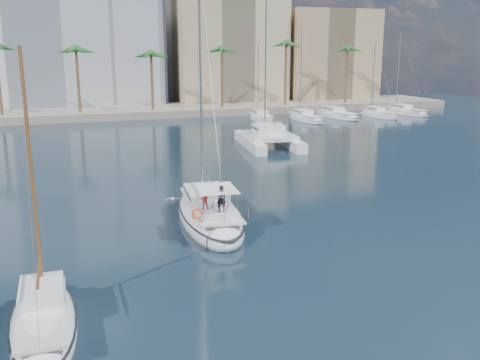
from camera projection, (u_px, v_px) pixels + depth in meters
name	position (u px, v px, depth m)	size (l,w,h in m)	color
ground	(240.00, 233.00, 32.10)	(160.00, 160.00, 0.00)	black
quay	(117.00, 112.00, 87.80)	(120.00, 14.00, 1.20)	gray
building_modern	(33.00, 29.00, 91.70)	(42.00, 16.00, 28.00)	white
building_beige	(227.00, 52.00, 100.89)	(20.00, 14.00, 20.00)	tan
building_tan_right	(326.00, 57.00, 105.76)	(18.00, 12.00, 18.00)	tan
palm_centre	(117.00, 52.00, 81.82)	(3.60, 3.60, 12.30)	brown
palm_right	(315.00, 51.00, 92.80)	(3.60, 3.60, 12.30)	brown
main_sloop	(209.00, 214.00, 33.94)	(4.80, 11.85, 17.13)	white
small_sloop	(43.00, 322.00, 20.81)	(2.62, 8.07, 11.55)	white
catamaran	(269.00, 137.00, 60.03)	(6.97, 11.79, 16.39)	white
seagull	(173.00, 199.00, 35.92)	(1.10, 0.47, 0.20)	silver
moored_yacht_a	(261.00, 121.00, 81.59)	(2.72, 9.35, 11.90)	white
moored_yacht_b	(305.00, 121.00, 81.86)	(3.14, 10.78, 13.72)	white
moored_yacht_c	(336.00, 117.00, 85.79)	(3.55, 12.21, 15.54)	white
moored_yacht_d	(378.00, 117.00, 86.06)	(2.72, 9.35, 11.90)	white
moored_yacht_e	(405.00, 114.00, 89.99)	(3.14, 10.78, 13.72)	white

